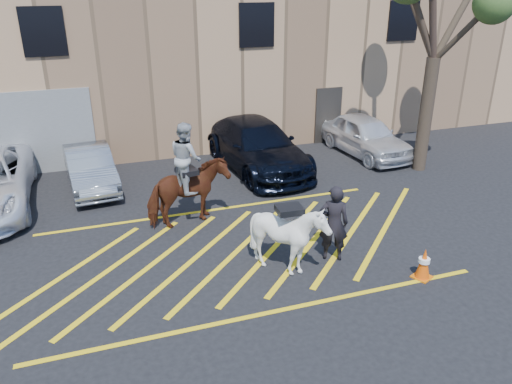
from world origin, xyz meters
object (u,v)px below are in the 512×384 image
object	(u,v)px
car_blue_suv	(257,145)
traffic_cone	(424,263)
handler	(334,223)
car_white_suv	(365,135)
saddled_white	(289,237)
car_silver_sedan	(90,168)
mounted_bay	(188,185)

from	to	relation	value
car_blue_suv	traffic_cone	size ratio (longest dim) A/B	7.65
handler	traffic_cone	size ratio (longest dim) A/B	2.55
car_white_suv	saddled_white	xyz separation A→B (m)	(-5.79, -6.66, 0.15)
car_blue_suv	car_silver_sedan	bearing A→B (deg)	174.28
handler	car_blue_suv	bearing A→B (deg)	-67.46
car_blue_suv	mounted_bay	distance (m)	4.74
car_white_suv	traffic_cone	distance (m)	8.46
car_white_suv	mounted_bay	size ratio (longest dim) A/B	1.51
saddled_white	car_blue_suv	bearing A→B (deg)	77.19
mounted_bay	saddled_white	bearing A→B (deg)	-61.78
car_white_suv	traffic_cone	xyz separation A→B (m)	(-3.06, -7.88, -0.36)
car_silver_sedan	saddled_white	world-z (taller)	saddled_white
car_silver_sedan	saddled_white	xyz separation A→B (m)	(4.05, -6.62, 0.24)
car_blue_suv	car_white_suv	size ratio (longest dim) A/B	1.31
handler	saddled_white	bearing A→B (deg)	34.14
handler	saddled_white	xyz separation A→B (m)	(-1.20, -0.19, -0.06)
car_silver_sedan	handler	bearing A→B (deg)	-56.13
mounted_bay	saddled_white	size ratio (longest dim) A/B	1.63
handler	saddled_white	distance (m)	1.22
mounted_bay	saddled_white	world-z (taller)	mounted_bay
traffic_cone	handler	bearing A→B (deg)	137.58
traffic_cone	mounted_bay	bearing A→B (deg)	135.75
car_silver_sedan	mounted_bay	size ratio (longest dim) A/B	1.36
car_blue_suv	saddled_white	xyz separation A→B (m)	(-1.50, -6.58, 0.06)
car_white_suv	traffic_cone	size ratio (longest dim) A/B	5.85
car_silver_sedan	traffic_cone	bearing A→B (deg)	-54.45
car_white_suv	mounted_bay	xyz separation A→B (m)	(-7.43, -3.62, 0.41)
car_silver_sedan	traffic_cone	distance (m)	10.37
handler	traffic_cone	xyz separation A→B (m)	(1.54, -1.40, -0.57)
car_white_suv	handler	distance (m)	7.94
car_silver_sedan	traffic_cone	world-z (taller)	car_silver_sedan
car_silver_sedan	handler	xyz separation A→B (m)	(5.25, -6.44, 0.30)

